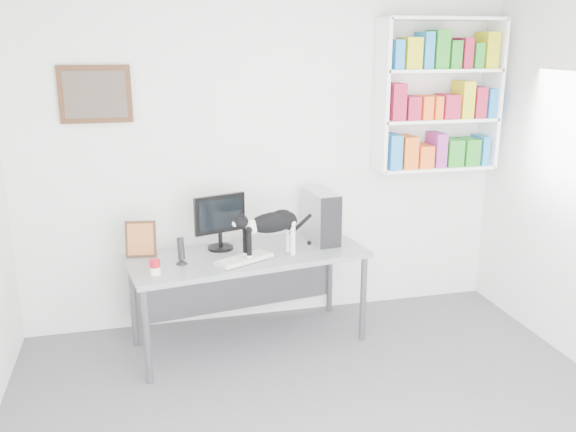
{
  "coord_description": "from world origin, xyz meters",
  "views": [
    {
      "loc": [
        -1.01,
        -2.78,
        2.26
      ],
      "look_at": [
        0.05,
        1.53,
        1.0
      ],
      "focal_mm": 38.0,
      "sensor_mm": 36.0,
      "label": 1
    }
  ],
  "objects_px": {
    "monitor": "(220,222)",
    "keyboard": "(244,259)",
    "leaning_print": "(141,238)",
    "pc_tower": "(321,216)",
    "speaker": "(181,250)",
    "desk": "(249,299)",
    "cat": "(271,234)",
    "bookshelf": "(438,95)",
    "soup_can": "(155,267)"
  },
  "relations": [
    {
      "from": "monitor",
      "to": "keyboard",
      "type": "distance_m",
      "value": 0.4
    },
    {
      "from": "keyboard",
      "to": "leaning_print",
      "type": "relative_size",
      "value": 1.55
    },
    {
      "from": "leaning_print",
      "to": "pc_tower",
      "type": "bearing_deg",
      "value": 9.76
    },
    {
      "from": "monitor",
      "to": "keyboard",
      "type": "relative_size",
      "value": 1.02
    },
    {
      "from": "keyboard",
      "to": "speaker",
      "type": "relative_size",
      "value": 2.1
    },
    {
      "from": "pc_tower",
      "to": "leaning_print",
      "type": "bearing_deg",
      "value": 175.71
    },
    {
      "from": "keyboard",
      "to": "speaker",
      "type": "height_order",
      "value": "speaker"
    },
    {
      "from": "desk",
      "to": "monitor",
      "type": "relative_size",
      "value": 4.04
    },
    {
      "from": "monitor",
      "to": "keyboard",
      "type": "bearing_deg",
      "value": -85.33
    },
    {
      "from": "desk",
      "to": "pc_tower",
      "type": "bearing_deg",
      "value": 6.55
    },
    {
      "from": "monitor",
      "to": "speaker",
      "type": "xyz_separation_m",
      "value": [
        -0.32,
        -0.26,
        -0.12
      ]
    },
    {
      "from": "pc_tower",
      "to": "cat",
      "type": "height_order",
      "value": "pc_tower"
    },
    {
      "from": "leaning_print",
      "to": "cat",
      "type": "height_order",
      "value": "cat"
    },
    {
      "from": "bookshelf",
      "to": "monitor",
      "type": "relative_size",
      "value": 2.83
    },
    {
      "from": "bookshelf",
      "to": "monitor",
      "type": "bearing_deg",
      "value": -174.11
    },
    {
      "from": "desk",
      "to": "soup_can",
      "type": "height_order",
      "value": "soup_can"
    },
    {
      "from": "bookshelf",
      "to": "speaker",
      "type": "xyz_separation_m",
      "value": [
        -2.17,
        -0.45,
        -1.01
      ]
    },
    {
      "from": "bookshelf",
      "to": "cat",
      "type": "xyz_separation_m",
      "value": [
        -1.52,
        -0.47,
        -0.94
      ]
    },
    {
      "from": "pc_tower",
      "to": "leaning_print",
      "type": "xyz_separation_m",
      "value": [
        -1.4,
        -0.03,
        -0.07
      ]
    },
    {
      "from": "monitor",
      "to": "speaker",
      "type": "distance_m",
      "value": 0.43
    },
    {
      "from": "bookshelf",
      "to": "leaning_print",
      "type": "xyz_separation_m",
      "value": [
        -2.45,
        -0.21,
        -0.98
      ]
    },
    {
      "from": "keyboard",
      "to": "pc_tower",
      "type": "height_order",
      "value": "pc_tower"
    },
    {
      "from": "bookshelf",
      "to": "soup_can",
      "type": "bearing_deg",
      "value": -165.26
    },
    {
      "from": "keyboard",
      "to": "leaning_print",
      "type": "height_order",
      "value": "leaning_print"
    },
    {
      "from": "speaker",
      "to": "soup_can",
      "type": "bearing_deg",
      "value": -151.5
    },
    {
      "from": "pc_tower",
      "to": "monitor",
      "type": "bearing_deg",
      "value": 174.9
    },
    {
      "from": "desk",
      "to": "pc_tower",
      "type": "distance_m",
      "value": 0.86
    },
    {
      "from": "monitor",
      "to": "soup_can",
      "type": "distance_m",
      "value": 0.69
    },
    {
      "from": "soup_can",
      "to": "cat",
      "type": "height_order",
      "value": "cat"
    },
    {
      "from": "monitor",
      "to": "cat",
      "type": "height_order",
      "value": "monitor"
    },
    {
      "from": "desk",
      "to": "speaker",
      "type": "relative_size",
      "value": 8.64
    },
    {
      "from": "bookshelf",
      "to": "monitor",
      "type": "xyz_separation_m",
      "value": [
        -1.85,
        -0.19,
        -0.9
      ]
    },
    {
      "from": "cat",
      "to": "monitor",
      "type": "bearing_deg",
      "value": 125.86
    },
    {
      "from": "desk",
      "to": "keyboard",
      "type": "distance_m",
      "value": 0.42
    },
    {
      "from": "monitor",
      "to": "pc_tower",
      "type": "xyz_separation_m",
      "value": [
        0.8,
        0.0,
        -0.01
      ]
    },
    {
      "from": "monitor",
      "to": "cat",
      "type": "bearing_deg",
      "value": -56.71
    },
    {
      "from": "pc_tower",
      "to": "cat",
      "type": "distance_m",
      "value": 0.54
    },
    {
      "from": "pc_tower",
      "to": "leaning_print",
      "type": "distance_m",
      "value": 1.4
    },
    {
      "from": "leaning_print",
      "to": "monitor",
      "type": "bearing_deg",
      "value": 10.87
    },
    {
      "from": "leaning_print",
      "to": "cat",
      "type": "relative_size",
      "value": 0.48
    },
    {
      "from": "bookshelf",
      "to": "soup_can",
      "type": "distance_m",
      "value": 2.66
    },
    {
      "from": "keyboard",
      "to": "soup_can",
      "type": "distance_m",
      "value": 0.65
    },
    {
      "from": "bookshelf",
      "to": "speaker",
      "type": "bearing_deg",
      "value": -168.17
    },
    {
      "from": "monitor",
      "to": "keyboard",
      "type": "height_order",
      "value": "monitor"
    },
    {
      "from": "cat",
      "to": "desk",
      "type": "bearing_deg",
      "value": 128.16
    },
    {
      "from": "soup_can",
      "to": "speaker",
      "type": "bearing_deg",
      "value": 41.22
    },
    {
      "from": "bookshelf",
      "to": "keyboard",
      "type": "bearing_deg",
      "value": -163.68
    },
    {
      "from": "leaning_print",
      "to": "cat",
      "type": "xyz_separation_m",
      "value": [
        0.93,
        -0.25,
        0.04
      ]
    },
    {
      "from": "keyboard",
      "to": "monitor",
      "type": "bearing_deg",
      "value": 85.1
    },
    {
      "from": "soup_can",
      "to": "keyboard",
      "type": "bearing_deg",
      "value": 10.33
    }
  ]
}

